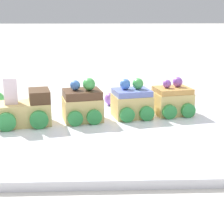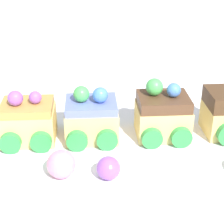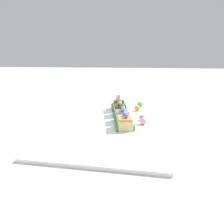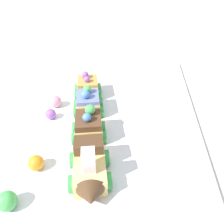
# 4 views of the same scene
# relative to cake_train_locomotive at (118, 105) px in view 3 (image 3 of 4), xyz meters

# --- Properties ---
(ground_plane) EXTENTS (10.00, 10.00, 0.00)m
(ground_plane) POSITION_rel_cake_train_locomotive_xyz_m (-0.13, 0.01, -0.04)
(ground_plane) COLOR beige
(display_board) EXTENTS (0.81, 0.42, 0.01)m
(display_board) POSITION_rel_cake_train_locomotive_xyz_m (-0.13, 0.01, -0.03)
(display_board) COLOR white
(display_board) RESTS_ON ground_plane
(cake_train_locomotive) EXTENTS (0.12, 0.09, 0.08)m
(cake_train_locomotive) POSITION_rel_cake_train_locomotive_xyz_m (0.00, 0.00, 0.00)
(cake_train_locomotive) COLOR #E5C675
(cake_train_locomotive) RESTS_ON display_board
(cake_car_chocolate) EXTENTS (0.08, 0.08, 0.07)m
(cake_car_chocolate) POSITION_rel_cake_train_locomotive_xyz_m (-0.11, -0.02, 0.00)
(cake_car_chocolate) COLOR #E5C675
(cake_car_chocolate) RESTS_ON display_board
(cake_car_blueberry) EXTENTS (0.08, 0.08, 0.07)m
(cake_car_blueberry) POSITION_rel_cake_train_locomotive_xyz_m (-0.20, -0.04, 0.00)
(cake_car_blueberry) COLOR #E5C675
(cake_car_blueberry) RESTS_ON display_board
(cake_car_caramel) EXTENTS (0.08, 0.08, 0.07)m
(cake_car_caramel) POSITION_rel_cake_train_locomotive_xyz_m (-0.27, -0.06, -0.00)
(cake_car_caramel) COLOR #E5C675
(cake_car_caramel) RESTS_ON display_board
(gumball_purple) EXTENTS (0.03, 0.03, 0.03)m
(gumball_purple) POSITION_rel_cake_train_locomotive_xyz_m (-0.16, -0.13, -0.01)
(gumball_purple) COLOR #9956C6
(gumball_purple) RESTS_ON display_board
(gumball_pink) EXTENTS (0.03, 0.03, 0.03)m
(gumball_pink) POSITION_rel_cake_train_locomotive_xyz_m (-0.21, -0.13, -0.01)
(gumball_pink) COLOR pink
(gumball_pink) RESTS_ON display_board
(gumball_green) EXTENTS (0.03, 0.03, 0.03)m
(gumball_green) POSITION_rel_cake_train_locomotive_xyz_m (0.06, -0.12, -0.01)
(gumball_green) COLOR #4CBC56
(gumball_green) RESTS_ON display_board
(gumball_orange) EXTENTS (0.03, 0.03, 0.03)m
(gumball_orange) POSITION_rel_cake_train_locomotive_xyz_m (-0.01, -0.10, -0.01)
(gumball_orange) COLOR orange
(gumball_orange) RESTS_ON display_board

